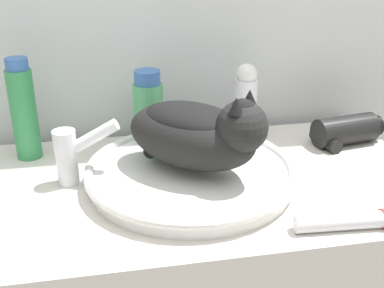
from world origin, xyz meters
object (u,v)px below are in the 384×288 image
lotion_bottle_white (245,103)px  cream_tube (345,221)px  shampoo_bottle_tall (24,111)px  cat (197,131)px  hair_dryer (345,131)px  faucet (72,153)px  mouthwash_bottle (149,112)px

lotion_bottle_white → cream_tube: 0.42m
shampoo_bottle_tall → cream_tube: size_ratio=1.31×
cat → hair_dryer: size_ratio=1.98×
cream_tube → hair_dryer: (0.17, 0.34, 0.02)m
cat → lotion_bottle_white: 0.25m
faucet → hair_dryer: faucet is taller
cat → hair_dryer: bearing=61.3°
lotion_bottle_white → shampoo_bottle_tall: shampoo_bottle_tall is taller
faucet → lotion_bottle_white: 0.43m
mouthwash_bottle → hair_dryer: (0.46, -0.07, -0.06)m
cat → faucet: 0.25m
faucet → hair_dryer: size_ratio=0.79×
cream_tube → hair_dryer: bearing=63.5°
faucet → cream_tube: bearing=-19.1°
faucet → lotion_bottle_white: (0.40, 0.15, 0.03)m
mouthwash_bottle → shampoo_bottle_tall: bearing=-180.0°
lotion_bottle_white → mouthwash_bottle: (-0.23, 0.00, -0.01)m
lotion_bottle_white → cream_tube: lotion_bottle_white is taller
cat → cream_tube: size_ratio=2.02×
hair_dryer → mouthwash_bottle: bearing=162.9°
shampoo_bottle_tall → lotion_bottle_white: bearing=0.0°
mouthwash_bottle → faucet: bearing=-138.8°
lotion_bottle_white → mouthwash_bottle: size_ratio=1.02×
cat → shampoo_bottle_tall: (-0.35, 0.20, -0.00)m
cat → mouthwash_bottle: cat is taller
faucet → shampoo_bottle_tall: shampoo_bottle_tall is taller
mouthwash_bottle → cat: bearing=-69.2°
faucet → shampoo_bottle_tall: (-0.11, 0.15, 0.04)m
lotion_bottle_white → shampoo_bottle_tall: size_ratio=0.84×
faucet → hair_dryer: (0.63, 0.08, -0.03)m
cat → cream_tube: 0.32m
hair_dryer → faucet: bearing=178.5°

